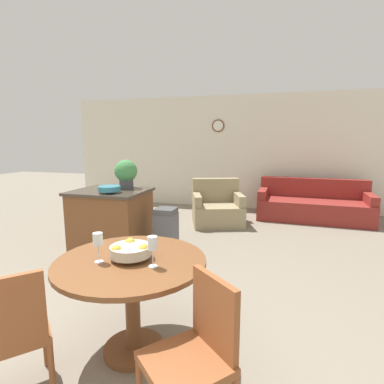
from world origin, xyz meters
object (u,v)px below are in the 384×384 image
at_px(dining_chair_near_right, 196,349).
at_px(fruit_bowl, 131,250).
at_px(couch, 313,206).
at_px(dining_chair_near_left, 11,331).
at_px(trash_bin, 166,230).
at_px(kitchen_island, 111,219).
at_px(teal_bowl, 109,189).
at_px(potted_plant, 126,173).
at_px(armchair, 217,209).
at_px(wine_glass_left, 98,241).
at_px(wine_glass_right, 153,244).
at_px(dining_table, 132,281).

distance_m(dining_chair_near_right, fruit_bowl, 0.86).
relative_size(dining_chair_near_right, couch, 0.40).
bearing_deg(dining_chair_near_left, dining_chair_near_right, -39.85).
bearing_deg(trash_bin, kitchen_island, -175.60).
relative_size(dining_chair_near_left, teal_bowl, 2.85).
distance_m(dining_chair_near_right, potted_plant, 3.34).
bearing_deg(couch, armchair, -152.43).
xyz_separation_m(teal_bowl, trash_bin, (0.74, 0.28, -0.63)).
xyz_separation_m(fruit_bowl, wine_glass_left, (-0.19, -0.11, 0.09)).
distance_m(trash_bin, couch, 3.47).
height_order(wine_glass_left, armchair, wine_glass_left).
xyz_separation_m(fruit_bowl, wine_glass_right, (0.21, -0.08, 0.09)).
xyz_separation_m(dining_table, wine_glass_right, (0.21, -0.08, 0.33)).
height_order(dining_chair_near_left, armchair, dining_chair_near_left).
relative_size(dining_table, wine_glass_left, 5.10).
height_order(dining_chair_near_left, dining_chair_near_right, same).
bearing_deg(dining_chair_near_right, dining_table, 5.15).
bearing_deg(fruit_bowl, wine_glass_right, -21.09).
xyz_separation_m(teal_bowl, armchair, (1.16, 2.02, -0.67)).
relative_size(fruit_bowl, teal_bowl, 0.97).
relative_size(dining_chair_near_left, fruit_bowl, 2.93).
relative_size(wine_glass_left, wine_glass_right, 1.00).
bearing_deg(couch, fruit_bowl, -108.22).
relative_size(potted_plant, couch, 0.20).
bearing_deg(couch, potted_plant, -138.14).
xyz_separation_m(kitchen_island, potted_plant, (0.15, 0.23, 0.69)).
height_order(wine_glass_right, couch, wine_glass_right).
relative_size(dining_chair_near_left, wine_glass_left, 4.05).
distance_m(couch, armchair, 2.06).
bearing_deg(teal_bowl, kitchen_island, 118.90).
bearing_deg(fruit_bowl, kitchen_island, 124.38).
bearing_deg(armchair, wine_glass_left, -110.71).
xyz_separation_m(fruit_bowl, teal_bowl, (-1.25, 1.78, 0.13)).
relative_size(wine_glass_right, trash_bin, 0.33).
bearing_deg(trash_bin, wine_glass_left, -81.75).
relative_size(teal_bowl, couch, 0.14).
xyz_separation_m(dining_chair_near_left, fruit_bowl, (0.48, 0.63, 0.33)).
xyz_separation_m(dining_chair_near_right, wine_glass_left, (-0.83, 0.37, 0.42)).
distance_m(dining_chair_near_left, wine_glass_right, 0.98).
xyz_separation_m(fruit_bowl, potted_plant, (-1.22, 2.23, 0.32)).
bearing_deg(wine_glass_right, dining_chair_near_left, -141.48).
bearing_deg(wine_glass_left, armchair, 88.51).
xyz_separation_m(dining_chair_near_left, teal_bowl, (-0.77, 2.42, 0.46)).
xyz_separation_m(wine_glass_left, potted_plant, (-1.02, 2.34, 0.22)).
bearing_deg(couch, wine_glass_right, -105.61).
height_order(wine_glass_right, trash_bin, wine_glass_right).
xyz_separation_m(dining_chair_near_right, teal_bowl, (-1.88, 2.26, 0.46)).
xyz_separation_m(fruit_bowl, trash_bin, (-0.51, 2.06, -0.50)).
relative_size(fruit_bowl, potted_plant, 0.69).
height_order(teal_bowl, couch, teal_bowl).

